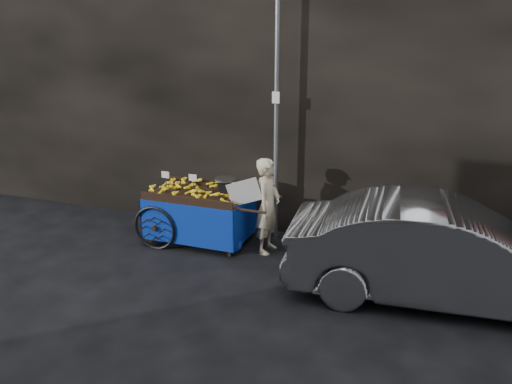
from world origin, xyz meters
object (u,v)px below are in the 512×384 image
at_px(vendor, 268,206).
at_px(parked_car, 444,252).
at_px(banana_cart, 197,198).
at_px(plastic_bag, 233,245).

relative_size(vendor, parked_car, 0.38).
bearing_deg(banana_cart, parked_car, -9.48).
height_order(vendor, parked_car, vendor).
bearing_deg(plastic_bag, parked_car, -7.50).
bearing_deg(banana_cart, plastic_bag, -18.85).
height_order(banana_cart, vendor, vendor).
distance_m(plastic_bag, parked_car, 3.19).
xyz_separation_m(banana_cart, plastic_bag, (0.76, -0.26, -0.62)).
height_order(banana_cart, plastic_bag, banana_cart).
bearing_deg(vendor, plastic_bag, 120.20).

